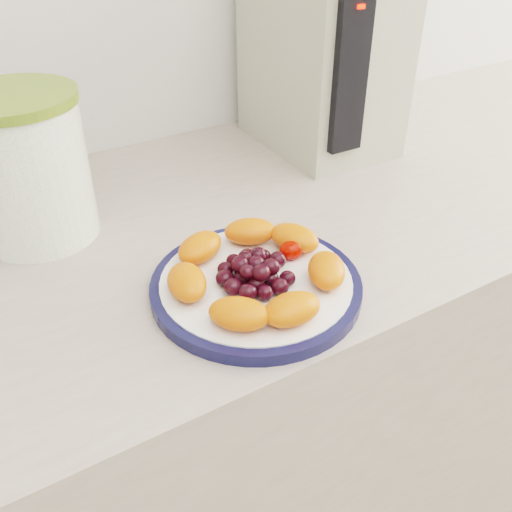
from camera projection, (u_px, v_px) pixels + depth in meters
counter at (253, 414)px, 1.08m from camera, size 3.50×0.60×0.90m
cabinet_face at (253, 424)px, 1.10m from camera, size 3.48×0.58×0.84m
plate_rim at (256, 286)px, 0.66m from camera, size 0.24×0.24×0.01m
plate_face at (256, 286)px, 0.66m from camera, size 0.22×0.22×0.02m
canister at (29, 173)px, 0.71m from camera, size 0.15×0.15×0.18m
canister_lid at (10, 98)px, 0.66m from camera, size 0.15×0.15×0.01m
appliance_body at (322, 50)px, 0.93m from camera, size 0.18×0.26×0.32m
appliance_panel at (350, 73)px, 0.81m from camera, size 0.05×0.02×0.23m
appliance_led at (361, 6)px, 0.75m from camera, size 0.01×0.01×0.01m
fruit_plate at (257, 268)px, 0.64m from camera, size 0.21×0.21×0.03m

